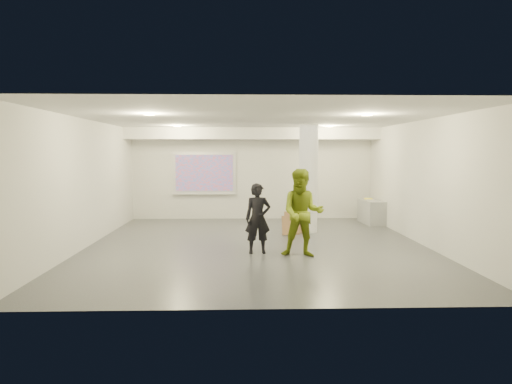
{
  "coord_description": "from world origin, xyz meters",
  "views": [
    {
      "loc": [
        -0.34,
        -10.79,
        2.21
      ],
      "look_at": [
        0.0,
        0.4,
        1.25
      ],
      "focal_mm": 32.0,
      "sensor_mm": 36.0,
      "label": 1
    }
  ],
  "objects_px": {
    "column": "(308,179)",
    "projection_screen": "(204,174)",
    "credenza": "(372,212)",
    "man": "(302,213)",
    "woman": "(258,218)"
  },
  "relations": [
    {
      "from": "column",
      "to": "man",
      "type": "relative_size",
      "value": 1.6
    },
    {
      "from": "projection_screen",
      "to": "credenza",
      "type": "distance_m",
      "value": 5.57
    },
    {
      "from": "man",
      "to": "woman",
      "type": "bearing_deg",
      "value": 168.36
    },
    {
      "from": "projection_screen",
      "to": "woman",
      "type": "bearing_deg",
      "value": -73.21
    },
    {
      "from": "column",
      "to": "man",
      "type": "xyz_separation_m",
      "value": [
        -0.56,
        -3.02,
        -0.56
      ]
    },
    {
      "from": "column",
      "to": "credenza",
      "type": "distance_m",
      "value": 2.89
    },
    {
      "from": "projection_screen",
      "to": "credenza",
      "type": "relative_size",
      "value": 1.66
    },
    {
      "from": "column",
      "to": "woman",
      "type": "xyz_separation_m",
      "value": [
        -1.5,
        -2.66,
        -0.73
      ]
    },
    {
      "from": "credenza",
      "to": "man",
      "type": "relative_size",
      "value": 0.68
    },
    {
      "from": "credenza",
      "to": "woman",
      "type": "relative_size",
      "value": 0.82
    },
    {
      "from": "woman",
      "to": "man",
      "type": "relative_size",
      "value": 0.82
    },
    {
      "from": "column",
      "to": "credenza",
      "type": "relative_size",
      "value": 2.37
    },
    {
      "from": "credenza",
      "to": "woman",
      "type": "bearing_deg",
      "value": -135.02
    },
    {
      "from": "column",
      "to": "projection_screen",
      "type": "height_order",
      "value": "column"
    },
    {
      "from": "column",
      "to": "woman",
      "type": "bearing_deg",
      "value": -119.41
    }
  ]
}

